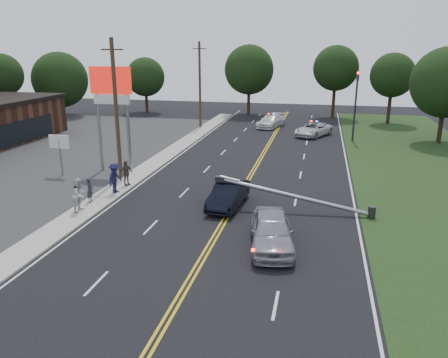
% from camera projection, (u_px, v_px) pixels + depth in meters
% --- Properties ---
extents(ground, '(120.00, 120.00, 0.00)m').
position_uv_depth(ground, '(196.00, 270.00, 19.12)').
color(ground, black).
rests_on(ground, ground).
extents(sidewalk, '(1.80, 70.00, 0.12)m').
position_uv_depth(sidewalk, '(119.00, 187.00, 30.19)').
color(sidewalk, '#ADA99D').
rests_on(sidewalk, ground).
extents(centerline_yellow, '(0.36, 80.00, 0.00)m').
position_uv_depth(centerline_yellow, '(238.00, 196.00, 28.46)').
color(centerline_yellow, gold).
rests_on(centerline_yellow, ground).
extents(pylon_sign, '(3.20, 0.35, 8.00)m').
position_uv_depth(pylon_sign, '(111.00, 94.00, 32.64)').
color(pylon_sign, gray).
rests_on(pylon_sign, ground).
extents(small_sign, '(1.60, 0.14, 3.10)m').
position_uv_depth(small_sign, '(60.00, 145.00, 32.56)').
color(small_sign, gray).
rests_on(small_sign, ground).
extents(traffic_signal, '(0.28, 0.41, 7.05)m').
position_uv_depth(traffic_signal, '(356.00, 100.00, 44.21)').
color(traffic_signal, '#2D2D30').
rests_on(traffic_signal, ground).
extents(fallen_streetlight, '(9.36, 0.44, 1.91)m').
position_uv_depth(fallen_streetlight, '(303.00, 198.00, 25.46)').
color(fallen_streetlight, '#2D2D30').
rests_on(fallen_streetlight, ground).
extents(utility_pole_mid, '(1.60, 0.28, 10.00)m').
position_uv_depth(utility_pole_mid, '(116.00, 110.00, 30.77)').
color(utility_pole_mid, '#382619').
rests_on(utility_pole_mid, ground).
extents(utility_pole_far, '(1.60, 0.28, 10.00)m').
position_uv_depth(utility_pole_far, '(200.00, 85.00, 51.32)').
color(utility_pole_far, '#382619').
rests_on(utility_pole_far, ground).
extents(tree_3, '(5.20, 5.20, 8.67)m').
position_uv_depth(tree_3, '(2.00, 75.00, 54.20)').
color(tree_3, black).
rests_on(tree_3, ground).
extents(tree_4, '(7.55, 7.55, 8.80)m').
position_uv_depth(tree_4, '(60.00, 80.00, 60.49)').
color(tree_4, black).
rests_on(tree_4, ground).
extents(tree_5, '(5.63, 5.63, 7.99)m').
position_uv_depth(tree_5, '(145.00, 77.00, 63.82)').
color(tree_5, black).
rests_on(tree_5, ground).
extents(tree_6, '(6.92, 6.92, 9.77)m').
position_uv_depth(tree_6, '(249.00, 70.00, 61.38)').
color(tree_6, black).
rests_on(tree_6, ground).
extents(tree_7, '(6.04, 6.04, 9.67)m').
position_uv_depth(tree_7, '(336.00, 68.00, 58.58)').
color(tree_7, black).
rests_on(tree_7, ground).
extents(tree_8, '(5.47, 5.47, 8.76)m').
position_uv_depth(tree_8, '(393.00, 75.00, 54.12)').
color(tree_8, black).
rests_on(tree_8, ground).
extents(tree_9, '(6.91, 6.91, 9.50)m').
position_uv_depth(tree_9, '(447.00, 83.00, 42.68)').
color(tree_9, black).
rests_on(tree_9, ground).
extents(crashed_sedan, '(1.95, 4.72, 1.52)m').
position_uv_depth(crashed_sedan, '(228.00, 194.00, 26.54)').
color(crashed_sedan, black).
rests_on(crashed_sedan, ground).
extents(waiting_sedan, '(2.82, 5.24, 1.69)m').
position_uv_depth(waiting_sedan, '(271.00, 231.00, 21.04)').
color(waiting_sedan, '#9B9EA3').
rests_on(waiting_sedan, ground).
extents(emergency_a, '(4.52, 5.70, 1.44)m').
position_uv_depth(emergency_a, '(313.00, 130.00, 47.66)').
color(emergency_a, silver).
rests_on(emergency_a, ground).
extents(emergency_b, '(3.53, 5.66, 1.53)m').
position_uv_depth(emergency_b, '(271.00, 121.00, 52.94)').
color(emergency_b, silver).
rests_on(emergency_b, ground).
extents(bystander_a, '(0.42, 0.59, 1.53)m').
position_uv_depth(bystander_a, '(90.00, 190.00, 26.98)').
color(bystander_a, '#2A2B33').
rests_on(bystander_a, sidewalk).
extents(bystander_b, '(0.82, 1.02, 1.99)m').
position_uv_depth(bystander_b, '(80.00, 195.00, 25.41)').
color(bystander_b, silver).
rests_on(bystander_b, sidewalk).
extents(bystander_c, '(0.89, 1.37, 2.00)m').
position_uv_depth(bystander_c, '(115.00, 178.00, 28.62)').
color(bystander_c, '#191A3F').
rests_on(bystander_c, sidewalk).
extents(bystander_d, '(0.90, 1.10, 1.76)m').
position_uv_depth(bystander_d, '(126.00, 173.00, 30.19)').
color(bystander_d, '#554A44').
rests_on(bystander_d, sidewalk).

